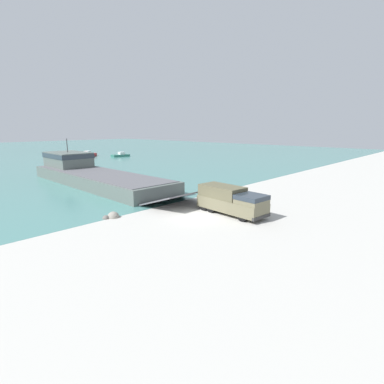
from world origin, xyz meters
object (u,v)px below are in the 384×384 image
(military_truck, at_px, (231,200))
(mooring_bollard, at_px, (225,190))
(moored_boat_b, at_px, (88,155))
(moored_boat_c, at_px, (83,160))
(landing_craft, at_px, (90,173))
(moored_boat_a, at_px, (121,155))
(soldier_on_ramp, at_px, (250,198))

(military_truck, distance_m, mooring_bollard, 9.89)
(moored_boat_b, xyz_separation_m, moored_boat_c, (-8.71, -13.95, 0.05))
(landing_craft, relative_size, moored_boat_a, 6.56)
(soldier_on_ramp, bearing_deg, moored_boat_b, -123.07)
(landing_craft, height_order, military_truck, landing_craft)
(landing_craft, xyz_separation_m, moored_boat_c, (12.30, 26.62, -0.90))
(military_truck, relative_size, moored_boat_b, 1.02)
(moored_boat_b, distance_m, mooring_bollard, 62.84)
(moored_boat_c, xyz_separation_m, mooring_bollard, (-3.88, -47.62, -0.15))
(mooring_bollard, bearing_deg, soldier_on_ramp, -122.11)
(moored_boat_c, distance_m, mooring_bollard, 47.78)
(moored_boat_b, height_order, moored_boat_c, moored_boat_c)
(moored_boat_c, bearing_deg, moored_boat_a, -144.92)
(landing_craft, height_order, soldier_on_ramp, landing_craft)
(military_truck, height_order, moored_boat_b, military_truck)
(moored_boat_b, bearing_deg, soldier_on_ramp, -51.88)
(military_truck, bearing_deg, soldier_on_ramp, 95.04)
(military_truck, relative_size, moored_boat_c, 1.18)
(military_truck, bearing_deg, moored_boat_a, 160.62)
(moored_boat_c, bearing_deg, landing_craft, 74.70)
(moored_boat_a, height_order, moored_boat_b, moored_boat_b)
(landing_craft, height_order, moored_boat_c, landing_craft)
(soldier_on_ramp, bearing_deg, landing_craft, -100.19)
(landing_craft, distance_m, moored_boat_b, 45.70)
(military_truck, height_order, moored_boat_a, military_truck)
(soldier_on_ramp, bearing_deg, moored_boat_a, -130.51)
(moored_boat_b, distance_m, moored_boat_c, 16.45)
(landing_craft, height_order, mooring_bollard, landing_craft)
(soldier_on_ramp, xyz_separation_m, moored_boat_a, (23.89, 61.66, -0.60))
(moored_boat_a, bearing_deg, landing_craft, 149.02)
(soldier_on_ramp, height_order, moored_boat_a, soldier_on_ramp)
(landing_craft, relative_size, mooring_bollard, 38.13)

